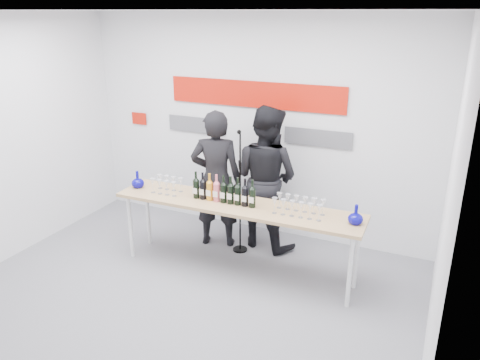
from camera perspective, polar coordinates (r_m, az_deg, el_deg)
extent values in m
plane|color=slate|center=(5.40, -6.91, -13.97)|extent=(5.00, 5.00, 0.00)
cube|color=silver|center=(6.44, 1.79, 6.48)|extent=(5.00, 0.04, 3.00)
cube|color=#B91507|center=(6.33, 1.72, 10.39)|extent=(2.50, 0.02, 0.35)
cube|color=#59595E|center=(6.82, -5.35, 6.72)|extent=(0.90, 0.02, 0.22)
cube|color=#59595E|center=(6.15, 9.46, 5.08)|extent=(0.90, 0.02, 0.22)
cube|color=#B91507|center=(7.36, -12.20, 7.34)|extent=(0.25, 0.02, 0.18)
cube|color=tan|center=(5.44, -0.44, -3.10)|extent=(2.98, 0.65, 0.04)
cylinder|color=silver|center=(6.11, -13.21, -5.52)|extent=(0.05, 0.05, 0.85)
cylinder|color=silver|center=(5.12, 13.24, -10.82)|extent=(0.05, 0.05, 0.85)
cylinder|color=silver|center=(6.40, -11.15, -4.16)|extent=(0.05, 0.05, 0.85)
cylinder|color=silver|center=(5.46, 14.03, -8.82)|extent=(0.05, 0.05, 0.85)
imported|color=black|center=(6.12, -2.92, 0.07)|extent=(0.77, 0.62, 1.84)
imported|color=black|center=(6.10, 3.14, 0.28)|extent=(1.06, 0.91, 1.90)
cylinder|color=black|center=(6.28, 0.01, -8.45)|extent=(0.19, 0.19, 0.02)
cylinder|color=black|center=(5.95, 0.02, -1.75)|extent=(0.02, 0.02, 1.60)
sphere|color=black|center=(5.67, -0.12, 5.88)|extent=(0.05, 0.05, 0.05)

